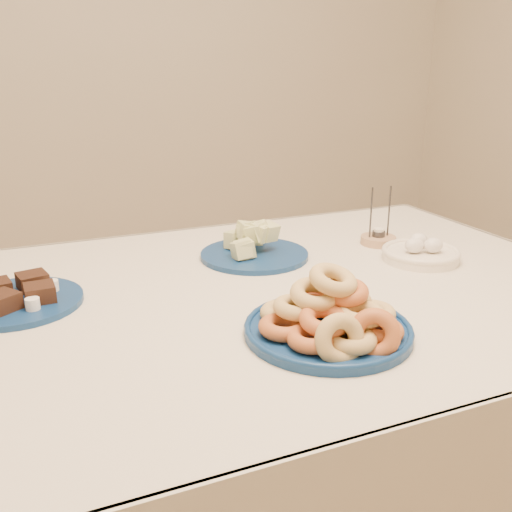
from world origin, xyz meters
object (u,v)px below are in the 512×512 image
at_px(candle_holder, 378,239).
at_px(egg_bowl, 421,253).
at_px(melon_plate, 253,246).
at_px(dining_table, 248,334).
at_px(donut_platter, 330,319).
at_px(brownie_plate, 17,298).

distance_m(candle_holder, egg_bowl, 0.16).
bearing_deg(melon_plate, egg_bowl, -26.94).
relative_size(dining_table, donut_platter, 4.55).
xyz_separation_m(dining_table, egg_bowl, (0.50, 0.02, 0.13)).
relative_size(melon_plate, egg_bowl, 1.45).
bearing_deg(donut_platter, egg_bowl, 33.39).
height_order(dining_table, melon_plate, melon_plate).
bearing_deg(donut_platter, dining_table, 102.30).
bearing_deg(melon_plate, donut_platter, -95.57).
bearing_deg(candle_holder, egg_bowl, -83.62).
bearing_deg(egg_bowl, candle_holder, 96.38).
relative_size(dining_table, egg_bowl, 7.47).
bearing_deg(egg_bowl, melon_plate, 153.06).
bearing_deg(melon_plate, dining_table, -115.57).
xyz_separation_m(melon_plate, brownie_plate, (-0.58, -0.10, -0.01)).
relative_size(dining_table, candle_holder, 10.33).
bearing_deg(dining_table, egg_bowl, 2.57).
bearing_deg(donut_platter, brownie_plate, 144.03).
xyz_separation_m(donut_platter, brownie_plate, (-0.54, 0.39, -0.02)).
height_order(candle_holder, egg_bowl, candle_holder).
bearing_deg(brownie_plate, egg_bowl, -5.86).
height_order(donut_platter, candle_holder, candle_holder).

